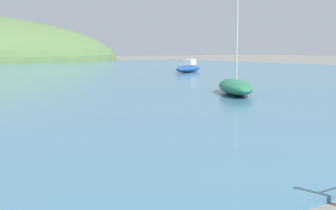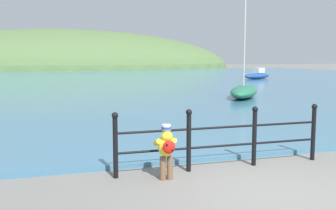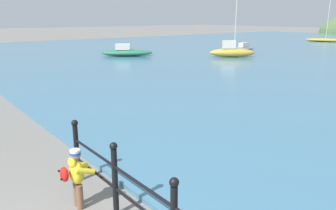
% 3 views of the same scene
% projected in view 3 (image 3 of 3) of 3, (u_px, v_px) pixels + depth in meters
% --- Properties ---
extents(iron_railing, '(4.35, 0.12, 1.21)m').
position_uv_depth(iron_railing, '(141.00, 196.00, 4.45)').
color(iron_railing, black).
rests_on(iron_railing, ground).
extents(child_in_coat, '(0.39, 0.54, 1.00)m').
position_uv_depth(child_in_coat, '(75.00, 173.00, 5.19)').
color(child_in_coat, brown).
rests_on(child_in_coat, ground).
extents(boat_far_right, '(2.89, 3.21, 4.37)m').
position_uv_depth(boat_far_right, '(232.00, 51.00, 24.64)').
color(boat_far_right, gold).
rests_on(boat_far_right, water).
extents(boat_green_fishing, '(3.41, 4.03, 0.93)m').
position_uv_depth(boat_green_fishing, '(126.00, 52.00, 25.34)').
color(boat_green_fishing, '#287551').
rests_on(boat_green_fishing, water).
extents(boat_red_dinghy, '(4.46, 2.83, 5.11)m').
position_uv_depth(boat_red_dinghy, '(324.00, 40.00, 40.37)').
color(boat_red_dinghy, gold).
rests_on(boat_red_dinghy, water).
extents(boat_nearest_quay, '(0.99, 3.10, 0.75)m').
position_uv_depth(boat_nearest_quay, '(242.00, 49.00, 28.72)').
color(boat_nearest_quay, gray).
rests_on(boat_nearest_quay, water).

